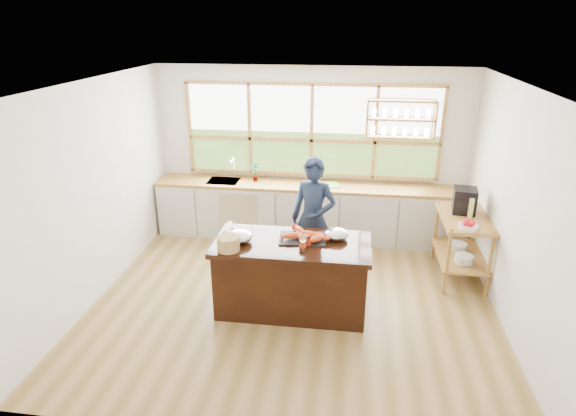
% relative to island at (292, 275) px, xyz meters
% --- Properties ---
extents(ground_plane, '(5.00, 5.00, 0.00)m').
position_rel_island_xyz_m(ground_plane, '(0.00, 0.20, -0.45)').
color(ground_plane, olive).
extents(room_shell, '(5.02, 4.52, 2.71)m').
position_rel_island_xyz_m(room_shell, '(0.02, 0.71, 1.30)').
color(room_shell, beige).
rests_on(room_shell, ground_plane).
extents(back_counter, '(4.90, 0.63, 0.90)m').
position_rel_island_xyz_m(back_counter, '(-0.02, 2.14, 0.00)').
color(back_counter, beige).
rests_on(back_counter, ground_plane).
extents(right_shelf_unit, '(0.62, 1.10, 0.90)m').
position_rel_island_xyz_m(right_shelf_unit, '(2.19, 1.09, 0.15)').
color(right_shelf_unit, olive).
rests_on(right_shelf_unit, ground_plane).
extents(island, '(1.85, 0.90, 0.90)m').
position_rel_island_xyz_m(island, '(0.00, 0.00, 0.00)').
color(island, black).
rests_on(island, ground_plane).
extents(cook, '(0.70, 0.55, 1.69)m').
position_rel_island_xyz_m(cook, '(0.18, 0.87, 0.39)').
color(cook, '#151F34').
rests_on(cook, ground_plane).
extents(potted_plant, '(0.18, 0.16, 0.30)m').
position_rel_island_xyz_m(potted_plant, '(-0.89, 2.20, 0.59)').
color(potted_plant, slate).
rests_on(potted_plant, back_counter).
extents(cutting_board, '(0.46, 0.39, 0.01)m').
position_rel_island_xyz_m(cutting_board, '(0.26, 2.14, 0.45)').
color(cutting_board, '#5FC040').
rests_on(cutting_board, back_counter).
extents(espresso_machine, '(0.33, 0.35, 0.34)m').
position_rel_island_xyz_m(espresso_machine, '(2.19, 1.26, 0.61)').
color(espresso_machine, black).
rests_on(espresso_machine, right_shelf_unit).
extents(wine_bottle, '(0.08, 0.08, 0.27)m').
position_rel_island_xyz_m(wine_bottle, '(2.24, 1.07, 0.58)').
color(wine_bottle, '#B9C462').
rests_on(wine_bottle, right_shelf_unit).
extents(fruit_bowl, '(0.24, 0.24, 0.11)m').
position_rel_island_xyz_m(fruit_bowl, '(2.14, 0.70, 0.49)').
color(fruit_bowl, silver).
rests_on(fruit_bowl, right_shelf_unit).
extents(slate_board, '(0.58, 0.44, 0.02)m').
position_rel_island_xyz_m(slate_board, '(0.11, 0.11, 0.45)').
color(slate_board, black).
rests_on(slate_board, island).
extents(lobster_pile, '(0.52, 0.48, 0.08)m').
position_rel_island_xyz_m(lobster_pile, '(0.13, 0.08, 0.50)').
color(lobster_pile, '#E94813').
rests_on(lobster_pile, slate_board).
extents(mixing_bowl_left, '(0.31, 0.31, 0.15)m').
position_rel_island_xyz_m(mixing_bowl_left, '(-0.62, -0.06, 0.51)').
color(mixing_bowl_left, '#AFB0B6').
rests_on(mixing_bowl_left, island).
extents(mixing_bowl_right, '(0.28, 0.28, 0.14)m').
position_rel_island_xyz_m(mixing_bowl_right, '(0.52, 0.17, 0.51)').
color(mixing_bowl_right, '#AFB0B6').
rests_on(mixing_bowl_right, island).
extents(wine_glass, '(0.08, 0.08, 0.22)m').
position_rel_island_xyz_m(wine_glass, '(0.15, -0.23, 0.61)').
color(wine_glass, white).
rests_on(wine_glass, island).
extents(wicker_basket, '(0.26, 0.26, 0.17)m').
position_rel_island_xyz_m(wicker_basket, '(-0.69, -0.30, 0.53)').
color(wicker_basket, '#B18051').
rests_on(wicker_basket, island).
extents(parchment_roll, '(0.10, 0.30, 0.08)m').
position_rel_island_xyz_m(parchment_roll, '(-0.83, 0.19, 0.49)').
color(parchment_roll, white).
rests_on(parchment_roll, island).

